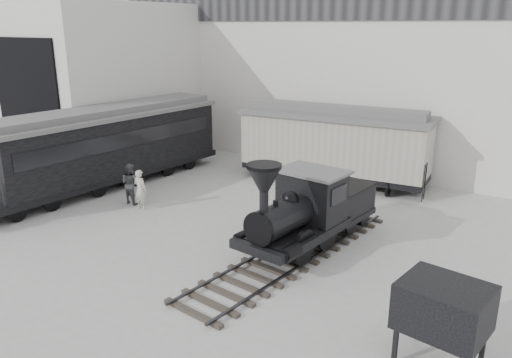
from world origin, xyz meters
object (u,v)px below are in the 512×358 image
Objects in this scene: passenger_coach at (108,146)px; coal_hopper at (443,313)px; locomotive at (306,214)px; boxcar at (334,142)px; visitor_b at (131,183)px; visitor_a at (140,190)px.

coal_hopper is (17.51, -5.23, -0.65)m from passenger_coach.
locomotive is 1.05× the size of boxcar.
coal_hopper reaches higher than visitor_b.
visitor_b is (-8.89, -0.08, -0.40)m from locomotive.
boxcar reaches higher than coal_hopper.
visitor_a is at bearing -128.05° from boxcar.
passenger_coach reaches higher than visitor_a.
locomotive reaches higher than coal_hopper.
boxcar reaches higher than passenger_coach.
boxcar is 5.51× the size of visitor_a.
visitor_a is 0.97m from visitor_b.
boxcar is at bearing -126.51° from visitor_a.
boxcar reaches higher than locomotive.
locomotive is 6.97m from coal_hopper.
passenger_coach is 7.75× the size of visitor_a.
boxcar is at bearing 40.88° from passenger_coach.
coal_hopper is at bearing -60.68° from boxcar.
visitor_b is (2.89, -1.33, -1.10)m from passenger_coach.
locomotive is 7.99m from visitor_a.
coal_hopper is at bearing 161.16° from visitor_a.
locomotive is 4.85× the size of coal_hopper.
boxcar is at bearing 132.64° from coal_hopper.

